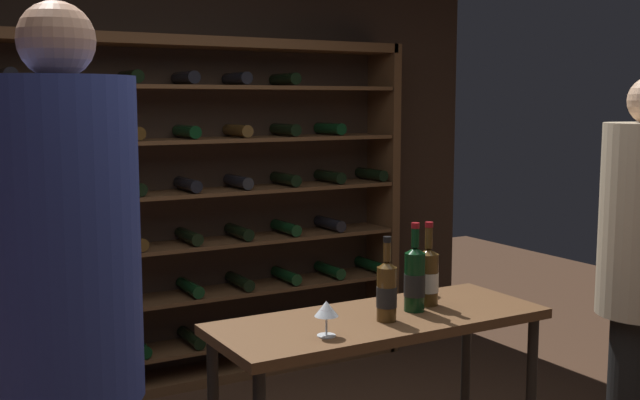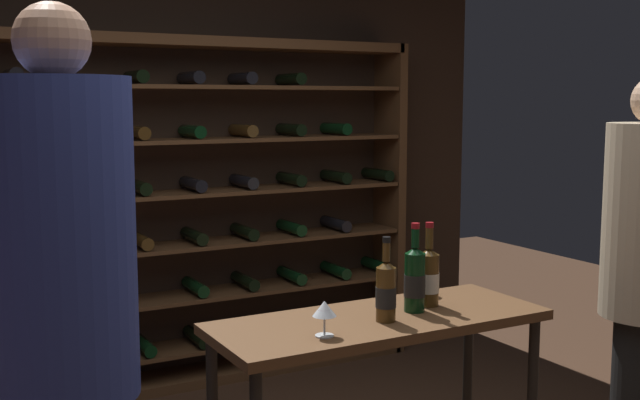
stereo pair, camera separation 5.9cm
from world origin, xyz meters
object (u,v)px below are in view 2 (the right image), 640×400
Objects in this scene: tasting_table at (379,343)px; person_guest_khaki at (64,313)px; wine_bottle_gold_foil at (386,291)px; wine_bottle_amber_reserve at (429,276)px; wine_glass_stemmed_center at (324,310)px; wine_bottle_red_label at (415,279)px; wine_glass_stemmed_left at (426,272)px; wine_rack at (167,216)px.

person_guest_khaki reaches higher than tasting_table.
wine_bottle_amber_reserve reaches higher than wine_bottle_gold_foil.
wine_bottle_gold_foil is 0.30m from wine_bottle_amber_reserve.
wine_bottle_gold_foil is 0.31m from wine_glass_stemmed_center.
wine_bottle_red_label is at bearing 165.85° from person_guest_khaki.
tasting_table is at bearing 166.98° from person_guest_khaki.
wine_bottle_red_label is 2.75× the size of wine_glass_stemmed_center.
wine_glass_stemmed_left is (1.58, 0.37, -0.12)m from person_guest_khaki.
wine_bottle_red_label is (1.39, 0.18, -0.09)m from person_guest_khaki.
wine_bottle_gold_foil is at bearing 10.86° from wine_glass_stemmed_center.
tasting_table is 0.29m from wine_bottle_red_label.
person_guest_khaki is 5.60× the size of wine_bottle_red_label.
wine_rack is 9.32× the size of wine_bottle_amber_reserve.
wine_rack is 9.87× the size of wine_bottle_gold_foil.
wine_bottle_gold_foil is at bearing -159.08° from wine_bottle_amber_reserve.
wine_bottle_gold_foil is 0.94× the size of wine_bottle_amber_reserve.
wine_bottle_red_label reaches higher than wine_bottle_gold_foil.
wine_glass_stemmed_left is (0.19, 0.19, -0.03)m from wine_bottle_red_label.
person_guest_khaki is 1.22m from wine_bottle_gold_foil.
wine_glass_stemmed_center is 0.74m from wine_glass_stemmed_left.
wine_rack is 2.06m from wine_bottle_gold_foil.
wine_glass_stemmed_left is at bearing 33.93° from wine_bottle_gold_foil.
wine_bottle_gold_foil reaches higher than wine_glass_stemmed_left.
person_guest_khaki is (-1.22, -0.18, 0.33)m from tasting_table.
wine_rack is 2.38m from person_guest_khaki.
wine_bottle_amber_reserve is at bearing -75.66° from wine_rack.
wine_bottle_gold_foil is 0.45m from wine_glass_stemmed_left.
wine_glass_stemmed_center is at bearing -169.14° from wine_bottle_gold_foil.
wine_bottle_amber_reserve is (0.27, 0.04, 0.23)m from tasting_table.
wine_glass_stemmed_left reaches higher than wine_glass_stemmed_center.
wine_glass_stemmed_left is at bearing -71.95° from wine_rack.
wine_glass_stemmed_center is (-0.48, -0.12, -0.04)m from wine_bottle_red_label.
person_guest_khaki is at bearing -171.43° from tasting_table.
wine_rack reaches higher than person_guest_khaki.
person_guest_khaki is (-1.00, -2.16, 0.07)m from wine_rack.
tasting_table is 0.67× the size of person_guest_khaki.
person_guest_khaki reaches higher than wine_bottle_gold_foil.
tasting_table is 0.24m from wine_bottle_gold_foil.
wine_bottle_red_label is 0.50m from wine_glass_stemmed_center.
person_guest_khaki is at bearing -171.34° from wine_bottle_amber_reserve.
wine_rack is at bearing 95.93° from wine_bottle_gold_foil.
wine_bottle_gold_foil is 0.19m from wine_bottle_red_label.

